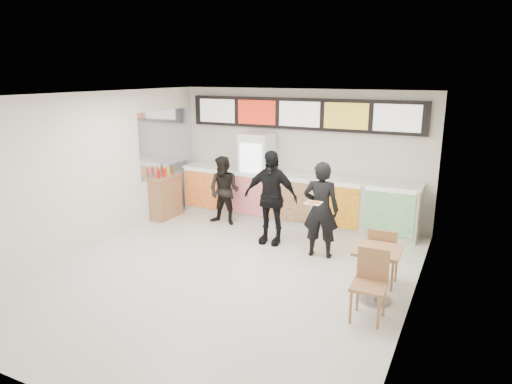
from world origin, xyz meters
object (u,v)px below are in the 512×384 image
Objects in this scene: customer_left at (224,191)px; cafe_table at (377,265)px; drinks_fridge at (257,176)px; customer_main at (321,210)px; service_counter at (293,198)px; condiment_ledge at (166,197)px; customer_mid at (270,197)px.

customer_left is 4.42m from cafe_table.
drinks_fridge is 2.71m from customer_main.
service_counter is 2.78× the size of drinks_fridge.
condiment_ledge reaches higher than cafe_table.
drinks_fridge reaches higher than customer_main.
drinks_fridge reaches higher than customer_left.
service_counter is 3.27× the size of cafe_table.
customer_mid is (1.42, -0.62, 0.17)m from customer_left.
drinks_fridge is at bearing 121.72° from customer_mid.
service_counter is 2.99m from condiment_ledge.
customer_main reaches higher than service_counter.
customer_main is 4.08m from condiment_ledge.
condiment_ledge is at bearing 168.40° from customer_mid.
drinks_fridge is 1.06× the size of customer_mid.
drinks_fridge is 1.67× the size of condiment_ledge.
customer_left is at bearing -26.59° from customer_main.
customer_mid is 2.90m from cafe_table.
customer_mid reaches higher than customer_main.
condiment_ledge is (-2.82, -0.99, -0.06)m from service_counter.
drinks_fridge is at bearing 63.03° from customer_left.
condiment_ledge is at bearing -151.83° from drinks_fridge.
customer_main is at bearing -9.35° from condiment_ledge.
customer_main reaches higher than condiment_ledge.
drinks_fridge is 4.56m from cafe_table.
drinks_fridge is 2.19m from condiment_ledge.
service_counter is at bearing 30.61° from customer_left.
service_counter reaches higher than cafe_table.
cafe_table is at bearing -29.32° from customer_left.
customer_left is (-1.35, -0.80, 0.21)m from service_counter.
customer_left reaches higher than cafe_table.
customer_mid reaches higher than service_counter.
customer_mid is at bearing -23.60° from customer_left.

